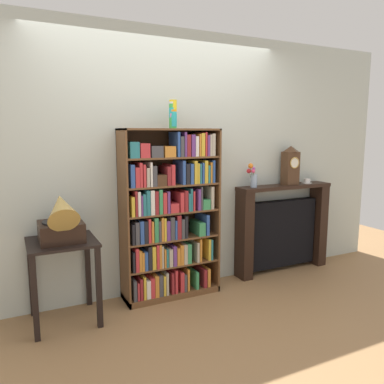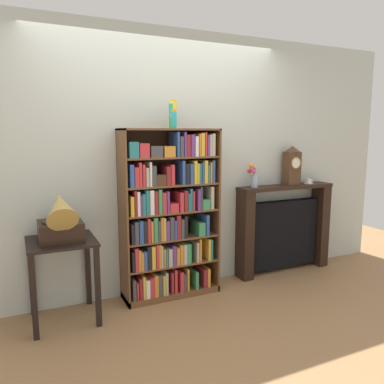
{
  "view_description": "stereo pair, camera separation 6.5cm",
  "coord_description": "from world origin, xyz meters",
  "px_view_note": "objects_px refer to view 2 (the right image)",
  "views": [
    {
      "loc": [
        -1.38,
        -3.19,
        1.61
      ],
      "look_at": [
        0.23,
        0.14,
        1.02
      ],
      "focal_mm": 35.39,
      "sensor_mm": 36.0,
      "label": 1
    },
    {
      "loc": [
        -1.32,
        -3.21,
        1.61
      ],
      "look_at": [
        0.23,
        0.14,
        1.02
      ],
      "focal_mm": 35.39,
      "sensor_mm": 36.0,
      "label": 2
    }
  ],
  "objects_px": {
    "cup_stack": "(173,114)",
    "flower_vase": "(254,177)",
    "bookshelf": "(168,218)",
    "gramophone": "(61,220)",
    "side_table_left": "(62,260)",
    "teacup_with_saucer": "(308,181)",
    "fireplace_mantel": "(283,229)",
    "mantel_clock": "(292,165)"
  },
  "relations": [
    {
      "from": "bookshelf",
      "to": "gramophone",
      "type": "xyz_separation_m",
      "value": [
        -1.0,
        -0.15,
        0.11
      ]
    },
    {
      "from": "cup_stack",
      "to": "flower_vase",
      "type": "xyz_separation_m",
      "value": [
        0.96,
        0.06,
        -0.64
      ]
    },
    {
      "from": "bookshelf",
      "to": "flower_vase",
      "type": "relative_size",
      "value": 6.23
    },
    {
      "from": "fireplace_mantel",
      "to": "flower_vase",
      "type": "bearing_deg",
      "value": -177.56
    },
    {
      "from": "flower_vase",
      "to": "teacup_with_saucer",
      "type": "relative_size",
      "value": 2.13
    },
    {
      "from": "bookshelf",
      "to": "flower_vase",
      "type": "bearing_deg",
      "value": 3.18
    },
    {
      "from": "bookshelf",
      "to": "fireplace_mantel",
      "type": "distance_m",
      "value": 1.49
    },
    {
      "from": "side_table_left",
      "to": "mantel_clock",
      "type": "distance_m",
      "value": 2.63
    },
    {
      "from": "bookshelf",
      "to": "flower_vase",
      "type": "height_order",
      "value": "bookshelf"
    },
    {
      "from": "bookshelf",
      "to": "cup_stack",
      "type": "distance_m",
      "value": 0.99
    },
    {
      "from": "cup_stack",
      "to": "bookshelf",
      "type": "bearing_deg",
      "value": 173.64
    },
    {
      "from": "fireplace_mantel",
      "to": "mantel_clock",
      "type": "distance_m",
      "value": 0.74
    },
    {
      "from": "bookshelf",
      "to": "cup_stack",
      "type": "relative_size",
      "value": 6.26
    },
    {
      "from": "cup_stack",
      "to": "fireplace_mantel",
      "type": "relative_size",
      "value": 0.22
    },
    {
      "from": "mantel_clock",
      "to": "teacup_with_saucer",
      "type": "height_order",
      "value": "mantel_clock"
    },
    {
      "from": "side_table_left",
      "to": "gramophone",
      "type": "height_order",
      "value": "gramophone"
    },
    {
      "from": "fireplace_mantel",
      "to": "gramophone",
      "type": "bearing_deg",
      "value": -174.75
    },
    {
      "from": "side_table_left",
      "to": "fireplace_mantel",
      "type": "distance_m",
      "value": 2.46
    },
    {
      "from": "gramophone",
      "to": "teacup_with_saucer",
      "type": "bearing_deg",
      "value": 4.24
    },
    {
      "from": "fireplace_mantel",
      "to": "teacup_with_saucer",
      "type": "relative_size",
      "value": 9.61
    },
    {
      "from": "side_table_left",
      "to": "flower_vase",
      "type": "distance_m",
      "value": 2.11
    },
    {
      "from": "fireplace_mantel",
      "to": "flower_vase",
      "type": "relative_size",
      "value": 4.52
    },
    {
      "from": "fireplace_mantel",
      "to": "mantel_clock",
      "type": "xyz_separation_m",
      "value": [
        0.07,
        -0.02,
        0.74
      ]
    },
    {
      "from": "cup_stack",
      "to": "teacup_with_saucer",
      "type": "relative_size",
      "value": 2.12
    },
    {
      "from": "gramophone",
      "to": "cup_stack",
      "type": "bearing_deg",
      "value": 7.79
    },
    {
      "from": "cup_stack",
      "to": "side_table_left",
      "type": "xyz_separation_m",
      "value": [
        -1.06,
        -0.09,
        -1.23
      ]
    },
    {
      "from": "fireplace_mantel",
      "to": "mantel_clock",
      "type": "bearing_deg",
      "value": -17.15
    },
    {
      "from": "cup_stack",
      "to": "mantel_clock",
      "type": "distance_m",
      "value": 1.57
    },
    {
      "from": "side_table_left",
      "to": "mantel_clock",
      "type": "bearing_deg",
      "value": 3.39
    },
    {
      "from": "fireplace_mantel",
      "to": "teacup_with_saucer",
      "type": "distance_m",
      "value": 0.63
    },
    {
      "from": "gramophone",
      "to": "teacup_with_saucer",
      "type": "relative_size",
      "value": 3.91
    },
    {
      "from": "side_table_left",
      "to": "teacup_with_saucer",
      "type": "xyz_separation_m",
      "value": [
        2.79,
        0.15,
        0.5
      ]
    },
    {
      "from": "side_table_left",
      "to": "bookshelf",
      "type": "bearing_deg",
      "value": 5.48
    },
    {
      "from": "bookshelf",
      "to": "mantel_clock",
      "type": "bearing_deg",
      "value": 2.01
    },
    {
      "from": "mantel_clock",
      "to": "gramophone",
      "type": "bearing_deg",
      "value": -175.38
    },
    {
      "from": "gramophone",
      "to": "side_table_left",
      "type": "bearing_deg",
      "value": 90.0
    },
    {
      "from": "bookshelf",
      "to": "teacup_with_saucer",
      "type": "height_order",
      "value": "bookshelf"
    },
    {
      "from": "cup_stack",
      "to": "flower_vase",
      "type": "bearing_deg",
      "value": 3.74
    },
    {
      "from": "gramophone",
      "to": "mantel_clock",
      "type": "bearing_deg",
      "value": 4.62
    },
    {
      "from": "side_table_left",
      "to": "mantel_clock",
      "type": "relative_size",
      "value": 1.62
    },
    {
      "from": "bookshelf",
      "to": "fireplace_mantel",
      "type": "height_order",
      "value": "bookshelf"
    },
    {
      "from": "cup_stack",
      "to": "teacup_with_saucer",
      "type": "xyz_separation_m",
      "value": [
        1.73,
        0.06,
        -0.73
      ]
    }
  ]
}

